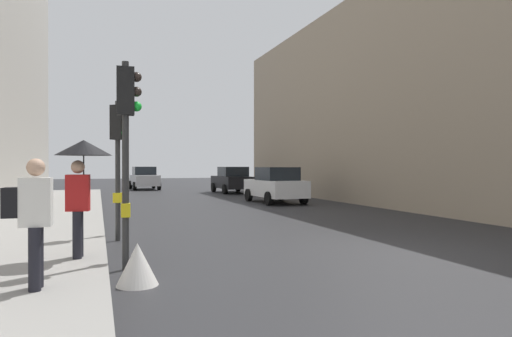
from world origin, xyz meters
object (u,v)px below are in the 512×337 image
(traffic_light_near_left, at_px, (127,126))
(warning_sign_triangle, at_px, (137,264))
(car_white_compact, at_px, (276,185))
(car_dark_suv, at_px, (232,180))
(traffic_light_near_right, at_px, (119,144))
(car_silver_hatchback, at_px, (144,178))
(pedestrian_with_black_backpack, at_px, (32,215))
(pedestrian_with_umbrella, at_px, (82,165))

(traffic_light_near_left, bearing_deg, warning_sign_triangle, -85.78)
(car_white_compact, bearing_deg, car_dark_suv, 88.19)
(traffic_light_near_right, height_order, warning_sign_triangle, traffic_light_near_right)
(car_silver_hatchback, bearing_deg, traffic_light_near_left, -95.96)
(traffic_light_near_right, relative_size, car_dark_suv, 0.80)
(car_silver_hatchback, relative_size, pedestrian_with_black_backpack, 2.41)
(car_silver_hatchback, height_order, warning_sign_triangle, car_silver_hatchback)
(pedestrian_with_black_backpack, bearing_deg, traffic_light_near_left, 49.22)
(car_dark_suv, relative_size, pedestrian_with_umbrella, 1.99)
(traffic_light_near_left, xyz_separation_m, car_dark_suv, (8.11, 21.52, -1.65))
(traffic_light_near_right, xyz_separation_m, car_silver_hatchback, (2.93, 24.75, -1.47))
(car_dark_suv, relative_size, warning_sign_triangle, 6.55)
(pedestrian_with_umbrella, distance_m, warning_sign_triangle, 2.43)
(car_silver_hatchback, distance_m, warning_sign_triangle, 29.34)
(car_silver_hatchback, height_order, pedestrian_with_umbrella, pedestrian_with_umbrella)
(warning_sign_triangle, bearing_deg, traffic_light_near_left, 94.22)
(pedestrian_with_umbrella, relative_size, pedestrian_with_black_backpack, 1.21)
(car_dark_suv, bearing_deg, pedestrian_with_umbrella, -112.93)
(traffic_light_near_left, distance_m, car_silver_hatchback, 28.24)
(traffic_light_near_left, distance_m, car_dark_suv, 23.05)
(traffic_light_near_left, distance_m, pedestrian_with_umbrella, 1.16)
(car_dark_suv, xyz_separation_m, pedestrian_with_umbrella, (-8.87, -20.97, 0.96))
(pedestrian_with_black_backpack, relative_size, warning_sign_triangle, 2.72)
(traffic_light_near_right, distance_m, car_white_compact, 12.39)
(traffic_light_near_right, relative_size, pedestrian_with_umbrella, 1.59)
(warning_sign_triangle, bearing_deg, traffic_light_near_right, 91.14)
(traffic_light_near_left, xyz_separation_m, pedestrian_with_umbrella, (-0.76, 0.55, -0.68))
(car_silver_hatchback, height_order, pedestrian_with_black_backpack, pedestrian_with_black_backpack)
(car_dark_suv, bearing_deg, car_white_compact, -91.81)
(car_dark_suv, bearing_deg, traffic_light_near_right, -114.01)
(car_dark_suv, distance_m, pedestrian_with_black_backpack, 24.91)
(car_white_compact, relative_size, warning_sign_triangle, 6.55)
(traffic_light_near_left, distance_m, car_white_compact, 15.08)
(car_dark_suv, height_order, car_silver_hatchback, same)
(car_white_compact, height_order, car_silver_hatchback, same)
(traffic_light_near_right, bearing_deg, car_white_compact, 50.40)
(car_silver_hatchback, xyz_separation_m, pedestrian_with_black_backpack, (-4.25, -29.58, 0.29))
(traffic_light_near_right, bearing_deg, warning_sign_triangle, -88.86)
(car_white_compact, xyz_separation_m, pedestrian_with_black_backpack, (-9.16, -14.31, 0.29))
(car_dark_suv, height_order, pedestrian_with_black_backpack, pedestrian_with_black_backpack)
(traffic_light_near_right, bearing_deg, pedestrian_with_black_backpack, -105.27)
(car_white_compact, relative_size, pedestrian_with_umbrella, 1.99)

